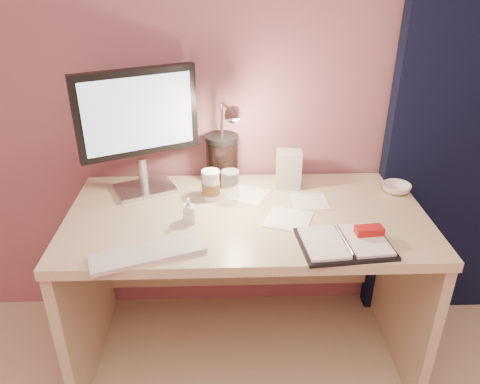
{
  "coord_description": "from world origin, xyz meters",
  "views": [
    {
      "loc": [
        -0.08,
        -0.2,
        1.64
      ],
      "look_at": [
        -0.03,
        1.33,
        0.85
      ],
      "focal_mm": 35.0,
      "sensor_mm": 36.0,
      "label": 1
    }
  ],
  "objects_px": {
    "clear_cup": "(230,186)",
    "bowl": "(396,188)",
    "coffee_cup": "(211,186)",
    "dark_jar": "(222,162)",
    "lotion_bottle": "(189,210)",
    "product_box": "(289,169)",
    "monitor": "(137,121)",
    "desk": "(246,250)",
    "desk_lamp": "(213,139)",
    "keyboard": "(148,254)",
    "planner": "(347,242)"
  },
  "relations": [
    {
      "from": "clear_cup",
      "to": "bowl",
      "type": "height_order",
      "value": "clear_cup"
    },
    {
      "from": "coffee_cup",
      "to": "dark_jar",
      "type": "height_order",
      "value": "dark_jar"
    },
    {
      "from": "lotion_bottle",
      "to": "product_box",
      "type": "distance_m",
      "value": 0.5
    },
    {
      "from": "monitor",
      "to": "product_box",
      "type": "height_order",
      "value": "monitor"
    },
    {
      "from": "lotion_bottle",
      "to": "product_box",
      "type": "bearing_deg",
      "value": 34.85
    },
    {
      "from": "monitor",
      "to": "dark_jar",
      "type": "distance_m",
      "value": 0.4
    },
    {
      "from": "desk",
      "to": "bowl",
      "type": "distance_m",
      "value": 0.69
    },
    {
      "from": "desk",
      "to": "desk_lamp",
      "type": "bearing_deg",
      "value": 140.23
    },
    {
      "from": "dark_jar",
      "to": "desk_lamp",
      "type": "bearing_deg",
      "value": -107.61
    },
    {
      "from": "desk_lamp",
      "to": "product_box",
      "type": "bearing_deg",
      "value": -10.16
    },
    {
      "from": "lotion_bottle",
      "to": "keyboard",
      "type": "bearing_deg",
      "value": -119.61
    },
    {
      "from": "coffee_cup",
      "to": "desk_lamp",
      "type": "bearing_deg",
      "value": 74.05
    },
    {
      "from": "product_box",
      "to": "keyboard",
      "type": "bearing_deg",
      "value": -130.34
    },
    {
      "from": "clear_cup",
      "to": "product_box",
      "type": "relative_size",
      "value": 0.81
    },
    {
      "from": "keyboard",
      "to": "product_box",
      "type": "xyz_separation_m",
      "value": [
        0.53,
        0.51,
        0.07
      ]
    },
    {
      "from": "planner",
      "to": "product_box",
      "type": "bearing_deg",
      "value": 102.14
    },
    {
      "from": "coffee_cup",
      "to": "clear_cup",
      "type": "xyz_separation_m",
      "value": [
        0.08,
        -0.02,
        0.01
      ]
    },
    {
      "from": "monitor",
      "to": "desk_lamp",
      "type": "xyz_separation_m",
      "value": [
        0.3,
        -0.03,
        -0.07
      ]
    },
    {
      "from": "dark_jar",
      "to": "desk_lamp",
      "type": "height_order",
      "value": "desk_lamp"
    },
    {
      "from": "dark_jar",
      "to": "product_box",
      "type": "height_order",
      "value": "dark_jar"
    },
    {
      "from": "monitor",
      "to": "product_box",
      "type": "distance_m",
      "value": 0.66
    },
    {
      "from": "monitor",
      "to": "planner",
      "type": "distance_m",
      "value": 0.93
    },
    {
      "from": "desk",
      "to": "dark_jar",
      "type": "bearing_deg",
      "value": 114.39
    },
    {
      "from": "clear_cup",
      "to": "lotion_bottle",
      "type": "distance_m",
      "value": 0.23
    },
    {
      "from": "keyboard",
      "to": "planner",
      "type": "bearing_deg",
      "value": -16.15
    },
    {
      "from": "planner",
      "to": "keyboard",
      "type": "bearing_deg",
      "value": 178.04
    },
    {
      "from": "desk",
      "to": "planner",
      "type": "relative_size",
      "value": 4.22
    },
    {
      "from": "keyboard",
      "to": "coffee_cup",
      "type": "bearing_deg",
      "value": 43.3
    },
    {
      "from": "keyboard",
      "to": "dark_jar",
      "type": "height_order",
      "value": "dark_jar"
    },
    {
      "from": "planner",
      "to": "dark_jar",
      "type": "height_order",
      "value": "dark_jar"
    },
    {
      "from": "dark_jar",
      "to": "product_box",
      "type": "xyz_separation_m",
      "value": [
        0.28,
        -0.05,
        -0.02
      ]
    },
    {
      "from": "coffee_cup",
      "to": "product_box",
      "type": "distance_m",
      "value": 0.35
    },
    {
      "from": "coffee_cup",
      "to": "lotion_bottle",
      "type": "distance_m",
      "value": 0.2
    },
    {
      "from": "coffee_cup",
      "to": "product_box",
      "type": "xyz_separation_m",
      "value": [
        0.33,
        0.1,
        0.02
      ]
    },
    {
      "from": "bowl",
      "to": "dark_jar",
      "type": "distance_m",
      "value": 0.75
    },
    {
      "from": "clear_cup",
      "to": "desk_lamp",
      "type": "distance_m",
      "value": 0.2
    },
    {
      "from": "keyboard",
      "to": "clear_cup",
      "type": "relative_size",
      "value": 2.95
    },
    {
      "from": "product_box",
      "to": "bowl",
      "type": "bearing_deg",
      "value": -3.37
    },
    {
      "from": "monitor",
      "to": "clear_cup",
      "type": "distance_m",
      "value": 0.45
    },
    {
      "from": "lotion_bottle",
      "to": "clear_cup",
      "type": "bearing_deg",
      "value": 45.72
    },
    {
      "from": "desk",
      "to": "monitor",
      "type": "height_order",
      "value": "monitor"
    },
    {
      "from": "dark_jar",
      "to": "desk_lamp",
      "type": "relative_size",
      "value": 0.5
    },
    {
      "from": "bowl",
      "to": "lotion_bottle",
      "type": "distance_m",
      "value": 0.89
    },
    {
      "from": "monitor",
      "to": "desk_lamp",
      "type": "bearing_deg",
      "value": -30.62
    },
    {
      "from": "keyboard",
      "to": "dark_jar",
      "type": "relative_size",
      "value": 1.97
    },
    {
      "from": "bowl",
      "to": "product_box",
      "type": "height_order",
      "value": "product_box"
    },
    {
      "from": "coffee_cup",
      "to": "product_box",
      "type": "relative_size",
      "value": 0.77
    },
    {
      "from": "keyboard",
      "to": "dark_jar",
      "type": "distance_m",
      "value": 0.62
    },
    {
      "from": "monitor",
      "to": "dark_jar",
      "type": "bearing_deg",
      "value": -12.69
    },
    {
      "from": "monitor",
      "to": "keyboard",
      "type": "xyz_separation_m",
      "value": [
        0.08,
        -0.48,
        -0.3
      ]
    }
  ]
}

